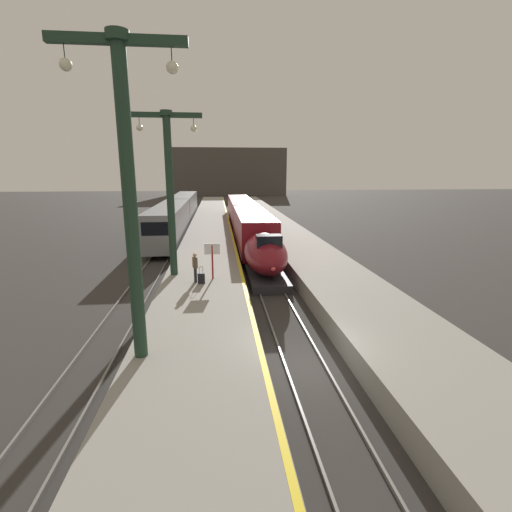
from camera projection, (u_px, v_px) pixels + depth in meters
name	position (u px, v px, depth m)	size (l,w,h in m)	color
ground_plane	(304.00, 366.00, 14.16)	(260.00, 260.00, 0.00)	#33302D
platform_left	(209.00, 239.00, 37.63)	(4.80, 110.00, 1.05)	gray
platform_right	(288.00, 238.00, 38.45)	(4.80, 110.00, 1.05)	gray
platform_left_safety_stripe	(232.00, 233.00, 37.74)	(0.20, 107.80, 0.01)	yellow
rail_main_left	(240.00, 238.00, 40.73)	(0.08, 110.00, 0.12)	slate
rail_main_right	(254.00, 238.00, 40.88)	(0.08, 110.00, 0.12)	slate
rail_secondary_left	(165.00, 240.00, 39.91)	(0.08, 110.00, 0.12)	slate
rail_secondary_right	(179.00, 239.00, 40.06)	(0.08, 110.00, 0.12)	slate
highspeed_train_main	(247.00, 222.00, 39.78)	(2.92, 38.61, 3.60)	maroon
regional_train_adjacent	(178.00, 212.00, 47.28)	(2.85, 36.60, 3.80)	gray
station_column_near	(128.00, 177.00, 11.47)	(4.00, 0.68, 10.13)	#1E3828
station_column_mid	(169.00, 180.00, 21.57)	(4.00, 0.68, 9.52)	#1E3828
passenger_near_edge	(195.00, 265.00, 21.06)	(0.32, 0.55, 1.69)	#23232D
rolling_suitcase	(201.00, 278.00, 20.93)	(0.40, 0.22, 0.98)	black
departure_info_board	(212.00, 254.00, 21.59)	(0.90, 0.10, 2.12)	maroon
terminus_back_wall	(227.00, 172.00, 111.47)	(36.00, 2.00, 14.00)	#4C4742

